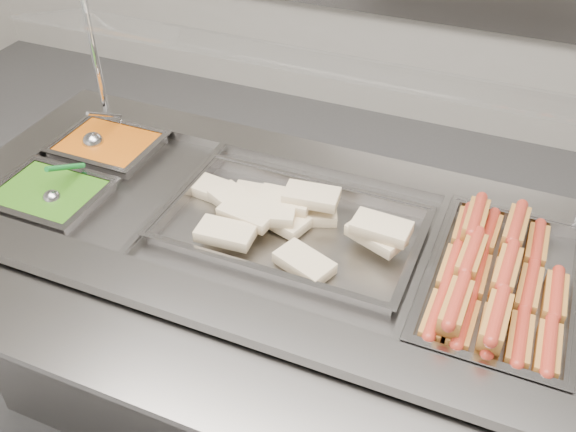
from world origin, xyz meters
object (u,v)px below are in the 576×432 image
at_px(pan_hotdogs, 499,292).
at_px(serving_spoon, 55,193).
at_px(sneeze_guard, 303,63).
at_px(steam_counter, 274,327).
at_px(pan_wraps, 291,231).
at_px(ladle, 94,141).

height_order(pan_hotdogs, serving_spoon, serving_spoon).
bearing_deg(sneeze_guard, steam_counter, -90.21).
xyz_separation_m(sneeze_guard, pan_hotdogs, (0.58, -0.20, -0.38)).
xyz_separation_m(sneeze_guard, serving_spoon, (-0.57, -0.34, -0.33)).
height_order(sneeze_guard, serving_spoon, sneeze_guard).
height_order(steam_counter, serving_spoon, serving_spoon).
bearing_deg(steam_counter, serving_spoon, -166.52).
height_order(pan_wraps, ladle, ladle).
xyz_separation_m(steam_counter, ladle, (-0.63, 0.12, 0.42)).
bearing_deg(ladle, pan_hotdogs, -5.91).
relative_size(pan_hotdogs, serving_spoon, 3.02).
relative_size(steam_counter, pan_wraps, 2.76).
relative_size(ladle, serving_spoon, 1.07).
bearing_deg(serving_spoon, steam_counter, 13.48).
height_order(pan_hotdogs, pan_wraps, same).
xyz_separation_m(pan_hotdogs, serving_spoon, (-1.15, -0.13, 0.05)).
bearing_deg(serving_spoon, pan_hotdogs, 6.67).
distance_m(steam_counter, pan_hotdogs, 0.69).
distance_m(pan_hotdogs, pan_wraps, 0.52).
bearing_deg(pan_hotdogs, steam_counter, 179.78).
xyz_separation_m(steam_counter, serving_spoon, (-0.57, -0.14, 0.43)).
xyz_separation_m(ladle, serving_spoon, (0.06, -0.26, 0.00)).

